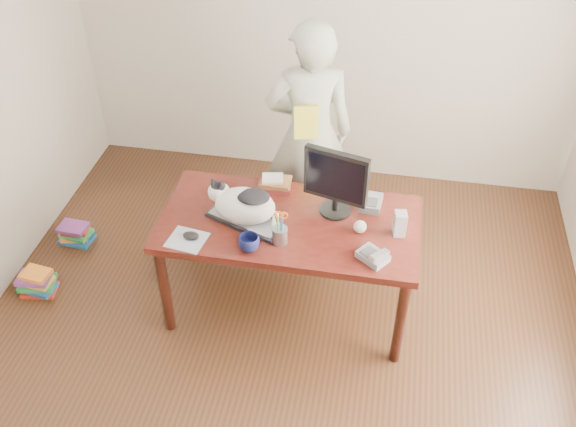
# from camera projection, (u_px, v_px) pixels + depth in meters

# --- Properties ---
(room) EXTENTS (4.50, 4.50, 4.50)m
(room) POSITION_uv_depth(u_px,v_px,m) (268.00, 205.00, 3.12)
(room) COLOR black
(room) RESTS_ON ground
(desk) EXTENTS (1.60, 0.80, 0.75)m
(desk) POSITION_uv_depth(u_px,v_px,m) (292.00, 231.00, 4.11)
(desk) COLOR black
(desk) RESTS_ON ground
(keyboard) EXTENTS (0.53, 0.36, 0.03)m
(keyboard) POSITION_uv_depth(u_px,v_px,m) (246.00, 220.00, 3.94)
(keyboard) COLOR black
(keyboard) RESTS_ON desk
(cat) EXTENTS (0.48, 0.35, 0.27)m
(cat) POSITION_uv_depth(u_px,v_px,m) (243.00, 204.00, 3.86)
(cat) COLOR white
(cat) RESTS_ON keyboard
(monitor) EXTENTS (0.40, 0.24, 0.46)m
(monitor) POSITION_uv_depth(u_px,v_px,m) (336.00, 180.00, 3.85)
(monitor) COLOR black
(monitor) RESTS_ON desk
(pen_cup) EXTENTS (0.10, 0.09, 0.23)m
(pen_cup) POSITION_uv_depth(u_px,v_px,m) (280.00, 233.00, 3.77)
(pen_cup) COLOR #9B9BA0
(pen_cup) RESTS_ON desk
(mousepad) EXTENTS (0.25, 0.23, 0.00)m
(mousepad) POSITION_uv_depth(u_px,v_px,m) (187.00, 240.00, 3.82)
(mousepad) COLOR #A7ACB3
(mousepad) RESTS_ON desk
(mouse) EXTENTS (0.11, 0.08, 0.04)m
(mouse) POSITION_uv_depth(u_px,v_px,m) (191.00, 235.00, 3.82)
(mouse) COLOR black
(mouse) RESTS_ON mousepad
(coffee_mug) EXTENTS (0.17, 0.17, 0.10)m
(coffee_mug) POSITION_uv_depth(u_px,v_px,m) (249.00, 243.00, 3.73)
(coffee_mug) COLOR #0D1034
(coffee_mug) RESTS_ON desk
(phone) EXTENTS (0.21, 0.20, 0.08)m
(phone) POSITION_uv_depth(u_px,v_px,m) (373.00, 256.00, 3.67)
(phone) COLOR slate
(phone) RESTS_ON desk
(speaker) EXTENTS (0.08, 0.09, 0.16)m
(speaker) POSITION_uv_depth(u_px,v_px,m) (400.00, 224.00, 3.81)
(speaker) COLOR #A2A3A5
(speaker) RESTS_ON desk
(baseball) EXTENTS (0.08, 0.08, 0.08)m
(baseball) POSITION_uv_depth(u_px,v_px,m) (360.00, 227.00, 3.85)
(baseball) COLOR white
(baseball) RESTS_ON desk
(book_stack) EXTENTS (0.23, 0.18, 0.08)m
(book_stack) POSITION_uv_depth(u_px,v_px,m) (275.00, 183.00, 4.19)
(book_stack) COLOR #4C1514
(book_stack) RESTS_ON desk
(calculator) EXTENTS (0.15, 0.19, 0.05)m
(calculator) POSITION_uv_depth(u_px,v_px,m) (371.00, 203.00, 4.05)
(calculator) COLOR slate
(calculator) RESTS_ON desk
(person) EXTENTS (0.70, 0.54, 1.70)m
(person) POSITION_uv_depth(u_px,v_px,m) (309.00, 134.00, 4.53)
(person) COLOR white
(person) RESTS_ON ground
(held_book) EXTENTS (0.18, 0.13, 0.22)m
(held_book) POSITION_uv_depth(u_px,v_px,m) (306.00, 122.00, 4.27)
(held_book) COLOR yellow
(held_book) RESTS_ON person
(book_pile_a) EXTENTS (0.27, 0.22, 0.18)m
(book_pile_a) POSITION_uv_depth(u_px,v_px,m) (37.00, 283.00, 4.47)
(book_pile_a) COLOR #AB2718
(book_pile_a) RESTS_ON ground
(book_pile_b) EXTENTS (0.26, 0.20, 0.15)m
(book_pile_b) POSITION_uv_depth(u_px,v_px,m) (76.00, 233.00, 4.89)
(book_pile_b) COLOR #184E92
(book_pile_b) RESTS_ON ground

